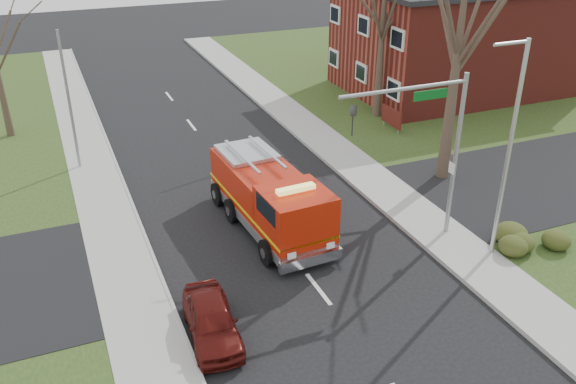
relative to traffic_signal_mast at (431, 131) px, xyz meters
name	(u,v)px	position (x,y,z in m)	size (l,w,h in m)	color
ground	(318,289)	(-5.21, -1.50, -4.71)	(120.00, 120.00, 0.00)	black
sidewalk_right	(462,252)	(0.99, -1.50, -4.63)	(2.40, 80.00, 0.15)	#989893
sidewalk_left	(144,331)	(-11.41, -1.50, -4.63)	(2.40, 80.00, 0.15)	#989893
brick_building	(460,37)	(13.79, 16.50, -1.05)	(15.40, 10.40, 7.25)	maroon
health_center_sign	(391,117)	(5.29, 11.00, -3.83)	(0.12, 2.00, 1.40)	#511613
hedge_corner	(539,239)	(3.79, -2.50, -4.13)	(2.80, 2.00, 0.90)	#293212
bare_tree_near	(461,25)	(4.29, 4.50, 2.71)	(6.00, 6.00, 12.00)	#31241D
bare_tree_far	(384,10)	(5.79, 13.50, 1.78)	(5.25, 5.25, 10.50)	#31241D
traffic_signal_mast	(431,131)	(0.00, 0.00, 0.00)	(5.29, 0.18, 6.80)	gray
streetlight_pole	(509,147)	(1.93, -2.00, -0.16)	(1.48, 0.16, 8.40)	#B7BABF
utility_pole_far	(69,103)	(-12.01, 12.50, -1.21)	(0.14, 0.14, 7.00)	gray
fire_engine	(270,200)	(-5.23, 3.19, -3.36)	(3.17, 7.51, 2.97)	#AA1A07
parked_car_maroon	(212,320)	(-9.41, -2.50, -4.07)	(1.51, 3.75, 1.28)	#480E0B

